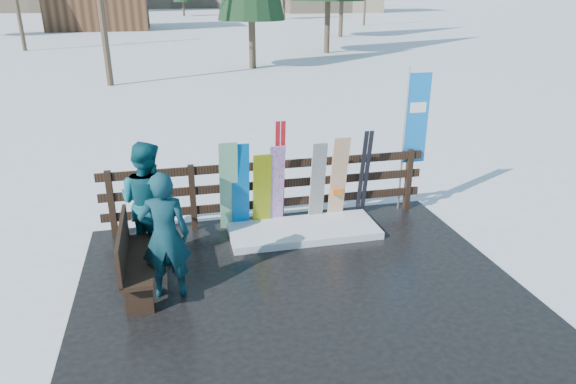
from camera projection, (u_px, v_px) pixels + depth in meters
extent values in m
plane|color=white|center=(301.00, 292.00, 7.09)|extent=(700.00, 700.00, 0.00)
cube|color=black|center=(301.00, 290.00, 7.07)|extent=(6.00, 5.00, 0.08)
cube|color=black|center=(112.00, 205.00, 8.29)|extent=(0.10, 0.10, 1.15)
cube|color=black|center=(193.00, 198.00, 8.57)|extent=(0.10, 0.10, 1.15)
cube|color=black|center=(269.00, 191.00, 8.84)|extent=(0.10, 0.10, 1.15)
cube|color=black|center=(341.00, 185.00, 9.12)|extent=(0.10, 0.10, 1.15)
cube|color=black|center=(408.00, 180.00, 9.39)|extent=(0.10, 0.10, 1.15)
cube|color=black|center=(269.00, 204.00, 8.93)|extent=(5.60, 0.05, 0.14)
cube|color=black|center=(269.00, 185.00, 8.80)|extent=(5.60, 0.05, 0.14)
cube|color=black|center=(269.00, 165.00, 8.67)|extent=(5.60, 0.05, 0.14)
cube|color=white|center=(304.00, 231.00, 8.59)|extent=(2.47, 1.00, 0.12)
cube|color=black|center=(139.00, 260.00, 6.85)|extent=(0.40, 1.50, 0.06)
cube|color=black|center=(139.00, 299.00, 6.39)|extent=(0.34, 0.06, 0.45)
cube|color=black|center=(142.00, 254.00, 7.48)|extent=(0.34, 0.06, 0.45)
cube|color=black|center=(122.00, 243.00, 6.71)|extent=(0.05, 1.50, 0.50)
cube|color=#0262B8|center=(241.00, 187.00, 8.46)|extent=(0.29, 0.27, 1.56)
cube|color=silver|center=(229.00, 187.00, 8.41)|extent=(0.30, 0.35, 1.60)
cube|color=#D9F304|center=(262.00, 191.00, 8.57)|extent=(0.30, 0.28, 1.36)
cube|color=silver|center=(276.00, 186.00, 8.60)|extent=(0.25, 0.32, 1.48)
cube|color=black|center=(318.00, 183.00, 8.75)|extent=(0.25, 0.25, 1.47)
cube|color=silver|center=(338.00, 179.00, 8.82)|extent=(0.28, 0.31, 1.56)
cube|color=#AD151E|center=(277.00, 174.00, 8.60)|extent=(0.07, 0.21, 1.86)
cube|color=#AD151E|center=(282.00, 174.00, 8.62)|extent=(0.08, 0.21, 1.86)
cube|color=black|center=(362.00, 174.00, 8.96)|extent=(0.08, 0.29, 1.62)
cube|color=black|center=(367.00, 174.00, 8.98)|extent=(0.08, 0.29, 1.62)
cylinder|color=silver|center=(404.00, 141.00, 9.14)|extent=(0.04, 0.04, 2.60)
cube|color=blue|center=(417.00, 119.00, 9.04)|extent=(0.42, 0.02, 1.60)
imported|color=#0E4945|center=(165.00, 236.00, 6.59)|extent=(0.65, 0.45, 1.74)
imported|color=#0E4D5A|center=(148.00, 202.00, 7.53)|extent=(1.12, 1.07, 1.83)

